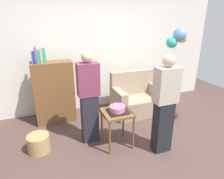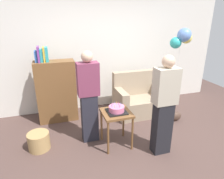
{
  "view_description": "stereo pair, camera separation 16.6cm",
  "coord_description": "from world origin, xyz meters",
  "px_view_note": "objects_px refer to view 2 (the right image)",
  "views": [
    {
      "loc": [
        -1.36,
        -2.44,
        2.14
      ],
      "look_at": [
        -0.24,
        0.56,
        0.95
      ],
      "focal_mm": 31.7,
      "sensor_mm": 36.0,
      "label": 1
    },
    {
      "loc": [
        -1.2,
        -2.49,
        2.14
      ],
      "look_at": [
        -0.24,
        0.56,
        0.95
      ],
      "focal_mm": 31.7,
      "sensor_mm": 36.0,
      "label": 2
    }
  ],
  "objects_px": {
    "bookshelf": "(56,90)",
    "handbag": "(175,116)",
    "side_table": "(116,117)",
    "birthday_cake": "(117,109)",
    "balloon_bunch": "(182,38)",
    "person_blowing_candles": "(89,97)",
    "couch": "(139,99)",
    "person_holding_cake": "(164,106)",
    "wicker_basket": "(39,141)"
  },
  "relations": [
    {
      "from": "couch",
      "to": "wicker_basket",
      "type": "xyz_separation_m",
      "value": [
        -2.18,
        -0.74,
        -0.19
      ]
    },
    {
      "from": "side_table",
      "to": "birthday_cake",
      "type": "height_order",
      "value": "birthday_cake"
    },
    {
      "from": "person_holding_cake",
      "to": "bookshelf",
      "type": "bearing_deg",
      "value": -55.88
    },
    {
      "from": "balloon_bunch",
      "to": "handbag",
      "type": "bearing_deg",
      "value": -122.6
    },
    {
      "from": "person_holding_cake",
      "to": "handbag",
      "type": "distance_m",
      "value": 1.39
    },
    {
      "from": "wicker_basket",
      "to": "balloon_bunch",
      "type": "xyz_separation_m",
      "value": [
        3.16,
        0.72,
        1.54
      ]
    },
    {
      "from": "bookshelf",
      "to": "balloon_bunch",
      "type": "bearing_deg",
      "value": -5.27
    },
    {
      "from": "person_blowing_candles",
      "to": "birthday_cake",
      "type": "bearing_deg",
      "value": -51.21
    },
    {
      "from": "bookshelf",
      "to": "wicker_basket",
      "type": "distance_m",
      "value": 1.17
    },
    {
      "from": "bookshelf",
      "to": "wicker_basket",
      "type": "bearing_deg",
      "value": -111.31
    },
    {
      "from": "handbag",
      "to": "birthday_cake",
      "type": "bearing_deg",
      "value": -164.29
    },
    {
      "from": "wicker_basket",
      "to": "couch",
      "type": "bearing_deg",
      "value": 18.8
    },
    {
      "from": "bookshelf",
      "to": "side_table",
      "type": "height_order",
      "value": "bookshelf"
    },
    {
      "from": "bookshelf",
      "to": "side_table",
      "type": "distance_m",
      "value": 1.56
    },
    {
      "from": "birthday_cake",
      "to": "person_blowing_candles",
      "type": "height_order",
      "value": "person_blowing_candles"
    },
    {
      "from": "balloon_bunch",
      "to": "person_blowing_candles",
      "type": "bearing_deg",
      "value": -162.98
    },
    {
      "from": "birthday_cake",
      "to": "handbag",
      "type": "relative_size",
      "value": 1.14
    },
    {
      "from": "person_holding_cake",
      "to": "balloon_bunch",
      "type": "distance_m",
      "value": 2.04
    },
    {
      "from": "bookshelf",
      "to": "person_holding_cake",
      "type": "bearing_deg",
      "value": -46.66
    },
    {
      "from": "side_table",
      "to": "handbag",
      "type": "bearing_deg",
      "value": 15.71
    },
    {
      "from": "couch",
      "to": "bookshelf",
      "type": "bearing_deg",
      "value": 172.54
    },
    {
      "from": "bookshelf",
      "to": "balloon_bunch",
      "type": "height_order",
      "value": "balloon_bunch"
    },
    {
      "from": "birthday_cake",
      "to": "person_holding_cake",
      "type": "relative_size",
      "value": 0.2
    },
    {
      "from": "bookshelf",
      "to": "birthday_cake",
      "type": "relative_size",
      "value": 5.0
    },
    {
      "from": "couch",
      "to": "birthday_cake",
      "type": "bearing_deg",
      "value": -131.06
    },
    {
      "from": "person_holding_cake",
      "to": "wicker_basket",
      "type": "distance_m",
      "value": 2.16
    },
    {
      "from": "couch",
      "to": "balloon_bunch",
      "type": "height_order",
      "value": "balloon_bunch"
    },
    {
      "from": "person_holding_cake",
      "to": "birthday_cake",
      "type": "bearing_deg",
      "value": -40.74
    },
    {
      "from": "bookshelf",
      "to": "handbag",
      "type": "xyz_separation_m",
      "value": [
        2.41,
        -0.83,
        -0.57
      ]
    },
    {
      "from": "side_table",
      "to": "person_blowing_candles",
      "type": "height_order",
      "value": "person_blowing_candles"
    },
    {
      "from": "bookshelf",
      "to": "balloon_bunch",
      "type": "xyz_separation_m",
      "value": [
        2.78,
        -0.26,
        1.02
      ]
    },
    {
      "from": "birthday_cake",
      "to": "couch",
      "type": "bearing_deg",
      "value": 48.94
    },
    {
      "from": "couch",
      "to": "person_holding_cake",
      "type": "distance_m",
      "value": 1.52
    },
    {
      "from": "side_table",
      "to": "person_blowing_candles",
      "type": "bearing_deg",
      "value": 142.98
    },
    {
      "from": "person_blowing_candles",
      "to": "balloon_bunch",
      "type": "bearing_deg",
      "value": 2.83
    },
    {
      "from": "bookshelf",
      "to": "person_blowing_candles",
      "type": "xyz_separation_m",
      "value": [
        0.51,
        -0.95,
        0.16
      ]
    },
    {
      "from": "bookshelf",
      "to": "handbag",
      "type": "distance_m",
      "value": 2.61
    },
    {
      "from": "couch",
      "to": "balloon_bunch",
      "type": "distance_m",
      "value": 1.67
    },
    {
      "from": "person_holding_cake",
      "to": "balloon_bunch",
      "type": "height_order",
      "value": "balloon_bunch"
    },
    {
      "from": "person_blowing_candles",
      "to": "person_holding_cake",
      "type": "bearing_deg",
      "value": -47.92
    },
    {
      "from": "side_table",
      "to": "birthday_cake",
      "type": "relative_size",
      "value": 2.0
    },
    {
      "from": "birthday_cake",
      "to": "person_holding_cake",
      "type": "xyz_separation_m",
      "value": [
        0.64,
        -0.39,
        0.14
      ]
    },
    {
      "from": "bookshelf",
      "to": "person_holding_cake",
      "type": "relative_size",
      "value": 0.98
    },
    {
      "from": "side_table",
      "to": "balloon_bunch",
      "type": "height_order",
      "value": "balloon_bunch"
    },
    {
      "from": "person_blowing_candles",
      "to": "wicker_basket",
      "type": "height_order",
      "value": "person_blowing_candles"
    },
    {
      "from": "person_blowing_candles",
      "to": "balloon_bunch",
      "type": "distance_m",
      "value": 2.52
    },
    {
      "from": "couch",
      "to": "handbag",
      "type": "distance_m",
      "value": 0.89
    },
    {
      "from": "couch",
      "to": "bookshelf",
      "type": "height_order",
      "value": "bookshelf"
    },
    {
      "from": "couch",
      "to": "birthday_cake",
      "type": "distance_m",
      "value": 1.39
    },
    {
      "from": "balloon_bunch",
      "to": "wicker_basket",
      "type": "bearing_deg",
      "value": -167.13
    }
  ]
}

